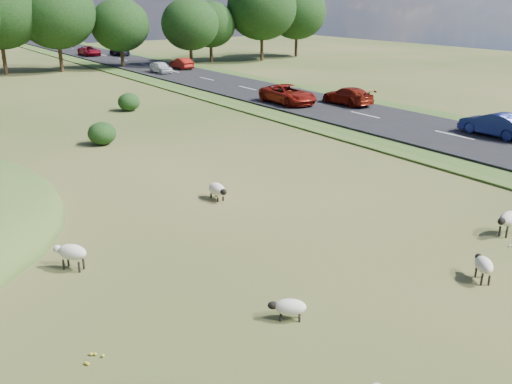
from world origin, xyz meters
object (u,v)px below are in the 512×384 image
at_px(car_0, 161,67).
at_px(car_1, 348,96).
at_px(sheep_4, 484,265).
at_px(car_3, 288,94).
at_px(car_6, 120,51).
at_px(sheep_3, 71,252).
at_px(sheep_5, 217,189).
at_px(sheep_6, 508,219).
at_px(sheep_1, 289,307).
at_px(car_4, 89,51).
at_px(car_7, 182,63).
at_px(car_2, 495,124).

xyz_separation_m(car_0, car_1, (3.80, -27.40, 0.06)).
height_order(sheep_4, car_0, car_0).
bearing_deg(car_3, car_6, 85.37).
bearing_deg(car_0, car_3, -90.00).
relative_size(sheep_3, sheep_5, 0.93).
height_order(sheep_4, sheep_6, sheep_6).
bearing_deg(sheep_3, car_6, -60.61).
height_order(sheep_1, car_0, car_0).
bearing_deg(sheep_4, car_6, 22.93).
bearing_deg(car_3, sheep_6, -109.78).
bearing_deg(sheep_5, sheep_6, 37.50).
bearing_deg(sheep_4, car_3, 10.23).
distance_m(car_4, car_6, 4.51).
height_order(sheep_3, sheep_5, sheep_3).
bearing_deg(sheep_3, sheep_1, 173.85).
bearing_deg(car_1, sheep_6, 60.27).
distance_m(sheep_3, car_7, 53.97).
bearing_deg(sheep_6, car_1, -126.43).
xyz_separation_m(sheep_1, sheep_6, (10.49, 0.14, 0.26)).
bearing_deg(car_7, car_1, 90.00).
relative_size(car_0, car_3, 0.69).
relative_size(sheep_6, car_3, 0.24).
xyz_separation_m(sheep_1, car_0, (19.91, 50.67, 0.50)).
xyz_separation_m(sheep_4, car_2, (17.21, 11.34, 0.43)).
distance_m(sheep_4, sheep_5, 11.80).
bearing_deg(sheep_5, car_3, 136.38).
height_order(sheep_5, sheep_6, sheep_6).
bearing_deg(car_3, car_1, -38.63).
bearing_deg(car_4, car_3, -90.00).
height_order(car_1, car_7, car_1).
xyz_separation_m(sheep_5, sheep_6, (7.06, -9.64, 0.18)).
height_order(sheep_5, car_4, car_4).
height_order(sheep_1, sheep_4, sheep_4).
xyz_separation_m(sheep_4, car_4, (13.41, 77.22, 0.38)).
relative_size(sheep_3, car_6, 0.26).
relative_size(sheep_6, car_4, 0.27).
bearing_deg(car_0, car_6, 80.42).
bearing_deg(car_0, sheep_1, -111.45).
distance_m(sheep_3, car_0, 50.23).
height_order(car_1, car_2, car_2).
height_order(sheep_1, car_4, car_4).
bearing_deg(car_7, sheep_6, 75.91).
relative_size(car_1, car_4, 0.97).
bearing_deg(sheep_3, sheep_5, -104.49).
bearing_deg(car_2, car_0, -84.70).
height_order(car_0, car_4, car_4).
bearing_deg(car_4, car_6, -32.52).
bearing_deg(sheep_6, car_6, -106.95).
height_order(sheep_1, sheep_6, sheep_6).
xyz_separation_m(sheep_6, car_7, (13.21, 52.66, 0.25)).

